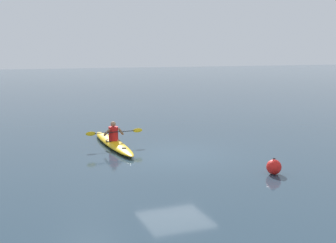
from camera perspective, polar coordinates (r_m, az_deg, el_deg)
name	(u,v)px	position (r m, az deg, el deg)	size (l,w,h in m)	color
ground_plane	(175,155)	(16.18, 0.96, -4.38)	(160.00, 160.00, 0.00)	#283D4C
kayak	(113,143)	(17.81, -7.18, -2.79)	(0.77, 5.04, 0.24)	#EAB214
kayaker	(113,133)	(17.62, -7.12, -1.44)	(2.31, 0.44, 0.77)	red
mooring_buoy_red_near	(274,167)	(14.05, 13.63, -5.77)	(0.47, 0.47, 0.51)	red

